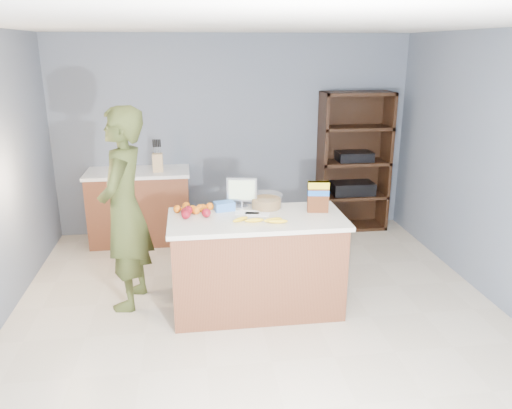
{
  "coord_description": "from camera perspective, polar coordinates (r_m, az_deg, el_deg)",
  "views": [
    {
      "loc": [
        -0.57,
        -3.83,
        2.34
      ],
      "look_at": [
        0.0,
        0.35,
        1.0
      ],
      "focal_mm": 35.0,
      "sensor_mm": 36.0,
      "label": 1
    }
  ],
  "objects": [
    {
      "name": "envelopes",
      "position": [
        4.5,
        -0.45,
        -1.01
      ],
      "size": [
        0.32,
        0.21,
        0.0
      ],
      "color": "white",
      "rests_on": "counter_peninsula"
    },
    {
      "name": "shelving_unit",
      "position": [
        6.69,
        10.96,
        4.56
      ],
      "size": [
        0.9,
        0.4,
        1.8
      ],
      "color": "black",
      "rests_on": "ground"
    },
    {
      "name": "salad_bowl",
      "position": [
        4.65,
        1.18,
        0.34
      ],
      "size": [
        0.3,
        0.3,
        0.13
      ],
      "color": "#267219",
      "rests_on": "counter_peninsula"
    },
    {
      "name": "blue_carton",
      "position": [
        4.58,
        -3.66,
        -0.18
      ],
      "size": [
        0.2,
        0.16,
        0.08
      ],
      "primitive_type": "cube",
      "rotation": [
        0.0,
        0.0,
        0.22
      ],
      "color": "blue",
      "rests_on": "counter_peninsula"
    },
    {
      "name": "knife_block",
      "position": [
        6.11,
        -11.17,
        4.8
      ],
      "size": [
        0.12,
        0.1,
        0.31
      ],
      "color": "tan",
      "rests_on": "back_cabinet"
    },
    {
      "name": "apples",
      "position": [
        4.43,
        -7.39,
        -0.9
      ],
      "size": [
        0.26,
        0.2,
        0.08
      ],
      "color": "maroon",
      "rests_on": "counter_peninsula"
    },
    {
      "name": "cereal_box",
      "position": [
        4.52,
        7.12,
        1.14
      ],
      "size": [
        0.2,
        0.1,
        0.28
      ],
      "color": "#592B14",
      "rests_on": "counter_peninsula"
    },
    {
      "name": "counter_peninsula",
      "position": [
        4.59,
        0.08,
        -7.17
      ],
      "size": [
        1.56,
        0.76,
        0.9
      ],
      "color": "brown",
      "rests_on": "ground"
    },
    {
      "name": "bananas",
      "position": [
        4.27,
        0.61,
        -1.8
      ],
      "size": [
        0.48,
        0.18,
        0.04
      ],
      "color": "yellow",
      "rests_on": "counter_peninsula"
    },
    {
      "name": "floor",
      "position": [
        4.52,
        0.61,
        -13.55
      ],
      "size": [
        4.5,
        5.0,
        0.02
      ],
      "primitive_type": "cube",
      "color": "beige",
      "rests_on": "ground"
    },
    {
      "name": "walls",
      "position": [
        3.93,
        0.69,
        7.56
      ],
      "size": [
        4.52,
        5.02,
        2.51
      ],
      "color": "slate",
      "rests_on": "ground"
    },
    {
      "name": "person",
      "position": [
        4.65,
        -14.81,
        -0.59
      ],
      "size": [
        0.56,
        0.75,
        1.86
      ],
      "primitive_type": "imported",
      "rotation": [
        0.0,
        0.0,
        -1.75
      ],
      "color": "#3A431C",
      "rests_on": "ground"
    },
    {
      "name": "oranges",
      "position": [
        4.56,
        -7.12,
        -0.43
      ],
      "size": [
        0.37,
        0.22,
        0.07
      ],
      "color": "orange",
      "rests_on": "counter_peninsula"
    },
    {
      "name": "back_cabinet",
      "position": [
        6.35,
        -13.09,
        -0.16
      ],
      "size": [
        1.24,
        0.62,
        0.9
      ],
      "color": "brown",
      "rests_on": "ground"
    },
    {
      "name": "tv",
      "position": [
        4.63,
        -1.63,
        1.58
      ],
      "size": [
        0.28,
        0.12,
        0.28
      ],
      "color": "silver",
      "rests_on": "counter_peninsula"
    }
  ]
}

